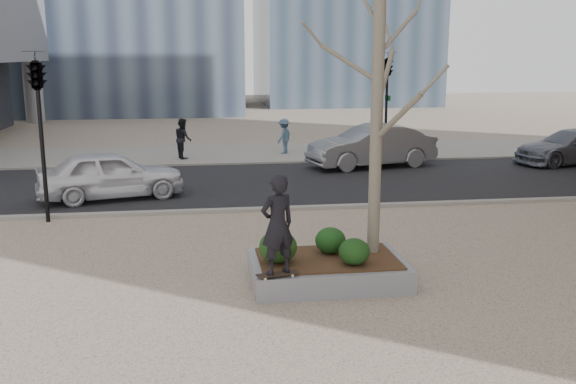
{
  "coord_description": "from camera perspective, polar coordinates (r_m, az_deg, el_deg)",
  "views": [
    {
      "loc": [
        -1.47,
        -11.81,
        4.4
      ],
      "look_at": [
        0.5,
        2.0,
        1.4
      ],
      "focal_mm": 40.0,
      "sensor_mm": 36.0,
      "label": 1
    }
  ],
  "objects": [
    {
      "name": "pedestrian_a",
      "position": [
        27.87,
        -9.31,
        4.72
      ],
      "size": [
        0.86,
        0.98,
        1.72
      ],
      "primitive_type": "imported",
      "rotation": [
        0.0,
        0.0,
        1.85
      ],
      "color": "black",
      "rests_on": "far_sidewalk"
    },
    {
      "name": "shrub_left",
      "position": [
        12.29,
        -0.89,
        -4.89
      ],
      "size": [
        0.73,
        0.73,
        0.62
      ],
      "primitive_type": "ellipsoid",
      "color": "#183611",
      "rests_on": "planter_mulch"
    },
    {
      "name": "skateboard",
      "position": [
        11.69,
        -0.93,
        -7.42
      ],
      "size": [
        0.8,
        0.37,
        0.08
      ],
      "primitive_type": null,
      "rotation": [
        0.0,
        0.0,
        0.22
      ],
      "color": "black",
      "rests_on": "planter"
    },
    {
      "name": "traffic_light_far",
      "position": [
        27.67,
        8.73,
        7.54
      ],
      "size": [
        0.6,
        2.48,
        4.5
      ],
      "primitive_type": null,
      "color": "black",
      "rests_on": "ground"
    },
    {
      "name": "pedestrian_c",
      "position": [
        29.47,
        7.92,
        5.27
      ],
      "size": [
        1.12,
        0.58,
        1.82
      ],
      "primitive_type": "imported",
      "rotation": [
        0.0,
        0.0,
        3.01
      ],
      "color": "black",
      "rests_on": "far_sidewalk"
    },
    {
      "name": "sycamore_tree",
      "position": [
        12.61,
        7.96,
        9.25
      ],
      "size": [
        2.8,
        2.8,
        6.6
      ],
      "primitive_type": null,
      "color": "gray",
      "rests_on": "planter_mulch"
    },
    {
      "name": "skateboarder",
      "position": [
        11.41,
        -0.95,
        -2.93
      ],
      "size": [
        0.78,
        0.67,
        1.82
      ],
      "primitive_type": "imported",
      "rotation": [
        0.0,
        0.0,
        3.56
      ],
      "color": "black",
      "rests_on": "skateboard"
    },
    {
      "name": "planter_mulch",
      "position": [
        12.69,
        3.53,
        -5.93
      ],
      "size": [
        2.7,
        1.7,
        0.04
      ],
      "primitive_type": "cube",
      "color": "#382314",
      "rests_on": "planter"
    },
    {
      "name": "car_third",
      "position": [
        28.61,
        23.91,
        3.7
      ],
      "size": [
        5.06,
        2.67,
        1.4
      ],
      "primitive_type": "imported",
      "rotation": [
        0.0,
        0.0,
        4.87
      ],
      "color": "slate",
      "rests_on": "street"
    },
    {
      "name": "planter",
      "position": [
        12.77,
        3.51,
        -6.97
      ],
      "size": [
        3.0,
        2.0,
        0.45
      ],
      "primitive_type": "cube",
      "color": "gray",
      "rests_on": "ground"
    },
    {
      "name": "street",
      "position": [
        22.3,
        -4.17,
        0.74
      ],
      "size": [
        60.0,
        8.0,
        0.02
      ],
      "primitive_type": "cube",
      "color": "black",
      "rests_on": "ground"
    },
    {
      "name": "shrub_right",
      "position": [
        12.25,
        5.91,
        -5.29
      ],
      "size": [
        0.6,
        0.6,
        0.51
      ],
      "primitive_type": "ellipsoid",
      "color": "black",
      "rests_on": "planter_mulch"
    },
    {
      "name": "ground",
      "position": [
        12.69,
        -0.97,
        -8.15
      ],
      "size": [
        120.0,
        120.0,
        0.0
      ],
      "primitive_type": "plane",
      "color": "tan",
      "rests_on": "ground"
    },
    {
      "name": "car_silver",
      "position": [
        25.64,
        7.43,
        4.07
      ],
      "size": [
        5.31,
        2.82,
        1.66
      ],
      "primitive_type": "imported",
      "rotation": [
        0.0,
        0.0,
        4.93
      ],
      "color": "gray",
      "rests_on": "street"
    },
    {
      "name": "traffic_light_near",
      "position": [
        18.0,
        -21.06,
        4.47
      ],
      "size": [
        0.6,
        2.48,
        4.5
      ],
      "primitive_type": null,
      "color": "black",
      "rests_on": "ground"
    },
    {
      "name": "police_car",
      "position": [
        20.53,
        -15.47,
        1.51
      ],
      "size": [
        4.72,
        2.84,
        1.5
      ],
      "primitive_type": "imported",
      "rotation": [
        0.0,
        0.0,
        1.83
      ],
      "color": "white",
      "rests_on": "street"
    },
    {
      "name": "far_sidewalk",
      "position": [
        29.18,
        -5.14,
        3.43
      ],
      "size": [
        60.0,
        6.0,
        0.02
      ],
      "primitive_type": "cube",
      "color": "gray",
      "rests_on": "ground"
    },
    {
      "name": "pedestrian_b",
      "position": [
        28.95,
        -0.35,
        5.0
      ],
      "size": [
        1.05,
        1.16,
        1.56
      ],
      "primitive_type": "imported",
      "rotation": [
        0.0,
        0.0,
        4.1
      ],
      "color": "#436079",
      "rests_on": "far_sidewalk"
    },
    {
      "name": "shrub_middle",
      "position": [
        12.9,
        3.8,
        -4.32
      ],
      "size": [
        0.62,
        0.62,
        0.52
      ],
      "primitive_type": "ellipsoid",
      "color": "black",
      "rests_on": "planter_mulch"
    }
  ]
}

